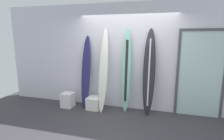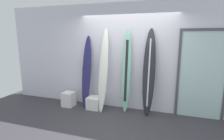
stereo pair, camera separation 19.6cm
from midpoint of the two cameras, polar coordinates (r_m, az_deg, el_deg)
ground at (r=3.98m, az=1.96°, el=-18.81°), size 8.00×8.00×0.04m
wall_back at (r=4.75m, az=6.41°, el=4.18°), size 7.20×0.20×2.80m
surfboard_navy at (r=4.87m, az=-7.09°, el=-0.63°), size 0.26×0.40×1.97m
surfboard_ivory at (r=4.58m, az=-1.58°, el=-0.06°), size 0.24×0.55×2.16m
surfboard_seafoam at (r=4.53m, az=5.90°, el=-0.52°), size 0.23×0.29×2.15m
surfboard_charcoal at (r=4.42m, az=13.11°, el=-1.00°), size 0.30×0.40×2.15m
display_block_left at (r=5.17m, az=-12.80°, el=-9.19°), size 0.32×0.32×0.40m
display_block_center at (r=4.90m, az=-4.57°, el=-10.52°), size 0.37×0.37×0.32m
glass_door at (r=4.67m, az=28.11°, el=-0.97°), size 1.09×0.06×2.13m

